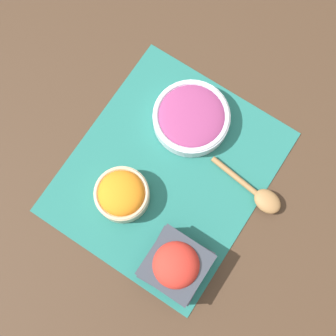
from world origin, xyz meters
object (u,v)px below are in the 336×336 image
(onion_bowl, at_px, (191,117))
(tomato_bowl, at_px, (176,265))
(wooden_spoon, at_px, (261,196))
(carrot_bowl, at_px, (122,194))

(onion_bowl, xyz_separation_m, tomato_bowl, (-0.28, -0.14, 0.02))
(tomato_bowl, distance_m, wooden_spoon, 0.23)
(onion_bowl, height_order, tomato_bowl, tomato_bowl)
(onion_bowl, bearing_deg, tomato_bowl, -153.15)
(onion_bowl, height_order, carrot_bowl, carrot_bowl)
(carrot_bowl, relative_size, tomato_bowl, 0.94)
(carrot_bowl, distance_m, wooden_spoon, 0.29)
(onion_bowl, xyz_separation_m, carrot_bowl, (-0.22, 0.03, 0.01))
(carrot_bowl, xyz_separation_m, wooden_spoon, (0.16, -0.25, -0.02))
(carrot_bowl, relative_size, wooden_spoon, 0.64)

